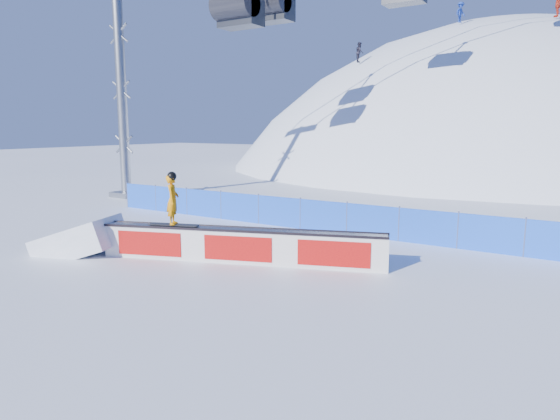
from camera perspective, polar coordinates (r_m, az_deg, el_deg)
The scene contains 7 objects.
ground at distance 15.50m, azimuth -2.90°, elevation -5.40°, with size 160.00×160.00×0.00m, color white.
snow_hill at distance 59.13m, azimuth 22.26°, elevation -13.06°, with size 64.00×64.00×64.00m.
safety_fence at distance 19.13m, azimuth 4.92°, elevation -0.71°, with size 22.05×0.05×1.30m.
rail_box at distance 14.85m, azimuth -4.54°, elevation -4.07°, with size 8.30×3.50×1.03m.
snow_ramp at distance 17.30m, azimuth -21.87°, elevation -4.51°, with size 2.49×1.66×0.94m, color white, non-canonical shape.
snowboarder at distance 15.35m, azimuth -12.17°, elevation 1.23°, with size 1.56×0.80×1.63m.
distant_skiers at distance 44.71m, azimuth 22.15°, elevation 19.08°, with size 19.58×6.17×4.98m.
Camera 1 is at (8.71, -12.19, 3.99)m, focal length 32.00 mm.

